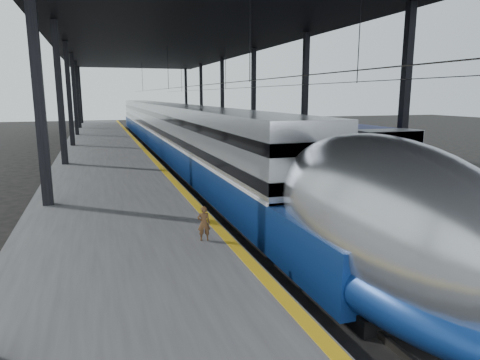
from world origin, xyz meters
name	(u,v)px	position (x,y,z in m)	size (l,w,h in m)	color
ground	(243,260)	(0.00, 0.00, 0.00)	(160.00, 160.00, 0.00)	black
platform	(105,159)	(-3.50, 20.00, 0.50)	(6.00, 80.00, 1.00)	#4C4C4F
yellow_strip	(145,150)	(-0.70, 20.00, 1.00)	(0.30, 80.00, 0.01)	gold
rails	(214,159)	(4.50, 20.00, 0.08)	(6.52, 80.00, 0.16)	slate
canopy	(177,35)	(1.90, 20.00, 9.12)	(18.00, 75.00, 9.47)	black
tgv_train	(172,132)	(2.00, 23.91, 1.97)	(2.94, 65.20, 4.21)	silver
second_train	(213,128)	(7.00, 29.41, 1.81)	(2.59, 56.05, 3.57)	navy
child	(204,223)	(-1.35, -0.63, 1.48)	(0.35, 0.23, 0.97)	#53341B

